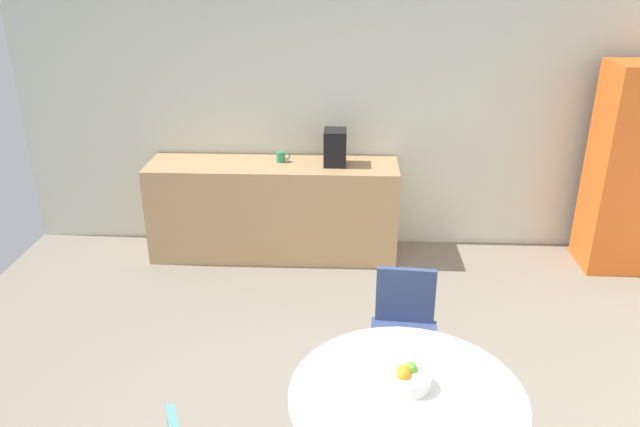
{
  "coord_description": "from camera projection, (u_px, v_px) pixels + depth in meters",
  "views": [
    {
      "loc": [
        0.08,
        -2.63,
        2.66
      ],
      "look_at": [
        -0.1,
        1.39,
        0.95
      ],
      "focal_mm": 34.43,
      "sensor_mm": 36.0,
      "label": 1
    }
  ],
  "objects": [
    {
      "name": "wall_back",
      "position": [
        338.0,
        112.0,
        5.71
      ],
      "size": [
        6.0,
        0.1,
        2.6
      ],
      "primitive_type": "cube",
      "color": "silver",
      "rests_on": "ground_plane"
    },
    {
      "name": "counter_block",
      "position": [
        274.0,
        209.0,
        5.74
      ],
      "size": [
        2.28,
        0.6,
        0.9
      ],
      "primitive_type": "cube",
      "color": "tan",
      "rests_on": "ground_plane"
    },
    {
      "name": "locker_cabinet",
      "position": [
        629.0,
        170.0,
        5.34
      ],
      "size": [
        0.6,
        0.5,
        1.84
      ],
      "primitive_type": "cube",
      "color": "orange",
      "rests_on": "ground_plane"
    },
    {
      "name": "round_table",
      "position": [
        406.0,
        415.0,
        2.96
      ],
      "size": [
        1.13,
        1.13,
        0.73
      ],
      "color": "silver",
      "rests_on": "ground_plane"
    },
    {
      "name": "chair_navy",
      "position": [
        405.0,
        319.0,
        3.89
      ],
      "size": [
        0.45,
        0.45,
        0.83
      ],
      "color": "silver",
      "rests_on": "ground_plane"
    },
    {
      "name": "fruit_bowl",
      "position": [
        409.0,
        378.0,
        2.94
      ],
      "size": [
        0.2,
        0.2,
        0.11
      ],
      "color": "silver",
      "rests_on": "round_table"
    },
    {
      "name": "mug_white",
      "position": [
        281.0,
        157.0,
        5.59
      ],
      "size": [
        0.13,
        0.08,
        0.09
      ],
      "color": "#338C59",
      "rests_on": "counter_block"
    },
    {
      "name": "coffee_maker",
      "position": [
        335.0,
        147.0,
        5.48
      ],
      "size": [
        0.2,
        0.24,
        0.32
      ],
      "primitive_type": "cube",
      "color": "black",
      "rests_on": "counter_block"
    }
  ]
}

